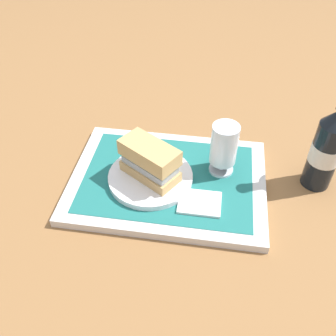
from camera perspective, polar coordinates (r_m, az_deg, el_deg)
name	(u,v)px	position (r m, az deg, el deg)	size (l,w,h in m)	color
ground_plane	(168,184)	(0.86, 0.00, -2.42)	(3.00, 3.00, 0.00)	olive
tray	(168,181)	(0.86, 0.00, -1.95)	(0.44, 0.32, 0.02)	silver
placemat	(168,177)	(0.85, 0.00, -1.45)	(0.38, 0.27, 0.00)	#1E6B66
plate	(150,177)	(0.84, -2.70, -1.39)	(0.19, 0.19, 0.01)	white
sandwich	(151,161)	(0.80, -2.64, 1.05)	(0.14, 0.12, 0.08)	tan
beer_glass	(224,147)	(0.83, 8.54, 3.23)	(0.06, 0.06, 0.12)	silver
napkin_folded	(200,203)	(0.79, 4.87, -5.29)	(0.09, 0.07, 0.01)	white
beer_bottle	(327,148)	(0.86, 23.16, 2.83)	(0.07, 0.07, 0.27)	black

